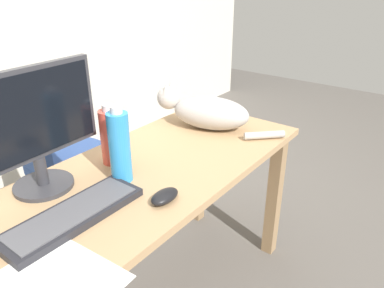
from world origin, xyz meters
name	(u,v)px	position (x,y,z in m)	size (l,w,h in m)	color
desk	(153,192)	(0.00, 0.00, 0.60)	(1.37, 0.61, 0.72)	tan
office_chair	(61,176)	(0.05, 0.74, 0.39)	(0.48, 0.48, 0.90)	black
monitor	(33,126)	(-0.34, 0.19, 0.94)	(0.48, 0.20, 0.41)	#333338
keyboard	(73,215)	(-0.39, -0.04, 0.73)	(0.44, 0.15, 0.03)	#232328
cat	(206,111)	(0.43, 0.06, 0.80)	(0.28, 0.59, 0.20)	#B2ADA8
computer_mouse	(165,196)	(-0.15, -0.20, 0.73)	(0.11, 0.06, 0.04)	black
paper_sheet	(61,278)	(-0.55, -0.21, 0.72)	(0.21, 0.30, 0.00)	white
water_bottle	(111,136)	(-0.07, 0.14, 0.83)	(0.08, 0.08, 0.24)	#D84C3D
spray_bottle	(120,147)	(-0.14, 0.01, 0.85)	(0.07, 0.07, 0.28)	#2D8CD1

